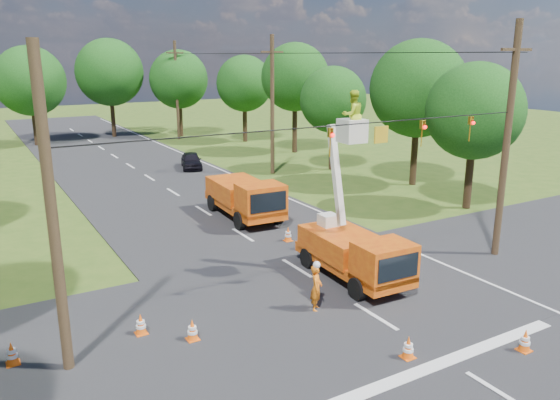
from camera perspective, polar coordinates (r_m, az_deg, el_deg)
ground at (r=35.76m, az=-11.10°, el=0.74°), size 140.00×140.00×0.00m
road_main at (r=35.76m, az=-11.10°, el=0.74°), size 12.00×100.00×0.06m
road_cross at (r=20.52m, az=6.30°, el=-9.93°), size 56.00×10.00×0.07m
stop_bar at (r=17.14m, az=17.10°, el=-15.89°), size 9.00×0.45×0.02m
edge_line at (r=37.90m, az=-3.11°, el=1.80°), size 0.12×90.00×0.02m
bucket_truck at (r=21.43m, az=7.79°, el=-4.22°), size 2.41×5.62×7.35m
second_truck at (r=29.38m, az=-3.63°, el=0.31°), size 2.72×6.25×2.29m
ground_worker at (r=19.06m, az=3.81°, el=-9.15°), size 0.70×0.71×1.65m
distant_car at (r=43.17m, az=-9.25°, el=4.10°), size 2.50×3.96×1.26m
traffic_cone_0 at (r=16.84m, az=13.26°, el=-14.78°), size 0.38×0.38×0.71m
traffic_cone_1 at (r=18.29m, az=24.23°, el=-13.25°), size 0.38×0.38×0.71m
traffic_cone_2 at (r=25.92m, az=0.85°, el=-3.60°), size 0.38×0.38×0.71m
traffic_cone_3 at (r=28.93m, az=-0.06°, el=-1.61°), size 0.38×0.38×0.71m
traffic_cone_4 at (r=17.54m, az=-9.14°, el=-13.27°), size 0.38×0.38×0.71m
traffic_cone_5 at (r=18.20m, az=-14.35°, el=-12.47°), size 0.38×0.38×0.71m
traffic_cone_6 at (r=17.85m, az=-26.22°, el=-14.21°), size 0.38×0.38×0.71m
traffic_cone_7 at (r=33.81m, az=-0.88°, el=0.83°), size 0.38×0.38×0.71m
pole_right_near at (r=24.96m, az=22.62°, el=5.76°), size 1.80×0.30×10.00m
pole_right_mid at (r=40.21m, az=-0.81°, el=9.95°), size 1.80×0.30×10.00m
pole_right_far at (r=58.40m, az=-10.74°, el=11.25°), size 1.80×0.30×10.00m
pole_left at (r=15.49m, az=-22.71°, el=-1.57°), size 0.30×0.30×9.00m
signal_span at (r=20.23m, az=11.90°, el=6.90°), size 18.00×0.29×1.07m
tree_right_a at (r=32.51m, az=19.70°, el=8.72°), size 5.40×5.40×8.28m
tree_right_b at (r=37.62m, az=14.26°, el=11.19°), size 6.40×6.40×9.65m
tree_right_c at (r=41.89m, az=5.57°, el=10.36°), size 5.00×5.00×7.83m
tree_right_d at (r=49.33m, az=1.59°, el=12.69°), size 6.00×6.00×9.70m
tree_right_e at (r=55.86m, az=-3.75°, el=12.04°), size 5.60×5.60×8.63m
tree_far_a at (r=58.23m, az=-24.67°, el=11.23°), size 6.60×6.60×9.50m
tree_far_b at (r=61.54m, az=-17.39°, el=12.60°), size 7.00×7.00×10.32m
tree_far_c at (r=60.57m, az=-10.54°, el=12.29°), size 6.20×6.20×9.18m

